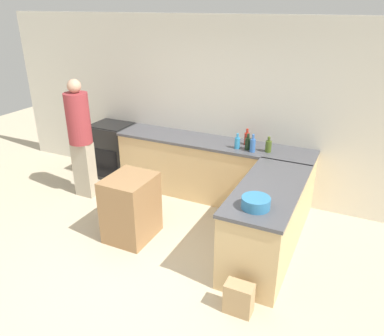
# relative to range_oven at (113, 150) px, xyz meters

# --- Properties ---
(ground_plane) EXTENTS (14.00, 14.00, 0.00)m
(ground_plane) POSITION_rel_range_oven_xyz_m (1.87, -2.11, -0.47)
(ground_plane) COLOR beige
(wall_back) EXTENTS (8.00, 0.06, 2.70)m
(wall_back) POSITION_rel_range_oven_xyz_m (1.87, 0.33, 0.88)
(wall_back) COLOR silver
(wall_back) RESTS_ON ground_plane
(counter_back) EXTENTS (3.05, 0.63, 0.93)m
(counter_back) POSITION_rel_range_oven_xyz_m (1.87, -0.01, -0.00)
(counter_back) COLOR #D6B27A
(counter_back) RESTS_ON ground_plane
(counter_peninsula) EXTENTS (0.69, 1.68, 0.93)m
(counter_peninsula) POSITION_rel_range_oven_xyz_m (3.05, -1.13, -0.00)
(counter_peninsula) COLOR #D6B27A
(counter_peninsula) RESTS_ON ground_plane
(range_oven) EXTENTS (0.68, 0.59, 0.95)m
(range_oven) POSITION_rel_range_oven_xyz_m (0.00, 0.00, 0.00)
(range_oven) COLOR black
(range_oven) RESTS_ON ground_plane
(island_table) EXTENTS (0.55, 0.65, 0.85)m
(island_table) POSITION_rel_range_oven_xyz_m (1.37, -1.48, -0.05)
(island_table) COLOR #997047
(island_table) RESTS_ON ground_plane
(mixing_bowl) EXTENTS (0.29, 0.29, 0.12)m
(mixing_bowl) POSITION_rel_range_oven_xyz_m (3.04, -1.66, 0.52)
(mixing_bowl) COLOR teal
(mixing_bowl) RESTS_ON counter_peninsula
(dish_soap_bottle) EXTENTS (0.08, 0.08, 0.22)m
(dish_soap_bottle) POSITION_rel_range_oven_xyz_m (2.31, -0.14, 0.55)
(dish_soap_bottle) COLOR #338CBF
(dish_soap_bottle) RESTS_ON counter_back
(hot_sauce_bottle) EXTENTS (0.08, 0.08, 0.24)m
(hot_sauce_bottle) POSITION_rel_range_oven_xyz_m (2.38, 0.07, 0.56)
(hot_sauce_bottle) COLOR red
(hot_sauce_bottle) RESTS_ON counter_back
(olive_oil_bottle) EXTENTS (0.09, 0.09, 0.22)m
(olive_oil_bottle) POSITION_rel_range_oven_xyz_m (2.74, -0.08, 0.55)
(olive_oil_bottle) COLOR #475B1E
(olive_oil_bottle) RESTS_ON counter_back
(wine_bottle_dark) EXTENTS (0.08, 0.08, 0.23)m
(wine_bottle_dark) POSITION_rel_range_oven_xyz_m (2.45, -0.11, 0.56)
(wine_bottle_dark) COLOR black
(wine_bottle_dark) RESTS_ON counter_back
(water_bottle_blue) EXTENTS (0.08, 0.08, 0.26)m
(water_bottle_blue) POSITION_rel_range_oven_xyz_m (2.54, -0.17, 0.56)
(water_bottle_blue) COLOR #386BB7
(water_bottle_blue) RESTS_ON counter_back
(person_by_range) EXTENTS (0.35, 0.35, 1.85)m
(person_by_range) POSITION_rel_range_oven_xyz_m (0.05, -0.81, 0.54)
(person_by_range) COLOR #ADA38E
(person_by_range) RESTS_ON ground_plane
(paper_bag) EXTENTS (0.28, 0.17, 0.34)m
(paper_bag) POSITION_rel_range_oven_xyz_m (3.07, -2.15, -0.30)
(paper_bag) COLOR tan
(paper_bag) RESTS_ON ground_plane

